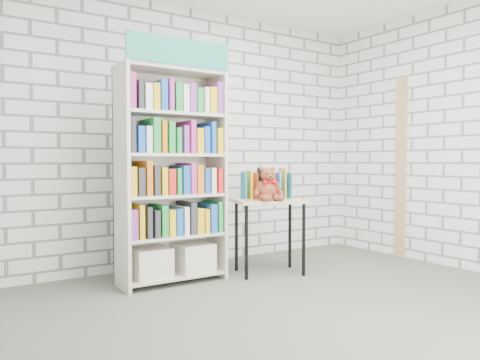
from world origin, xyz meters
TOP-DOWN VIEW (x-y plane):
  - ground at (0.00, 0.00)m, footprint 4.50×4.50m
  - room_shell at (0.00, 0.00)m, footprint 4.52×4.02m
  - bookshelf at (-0.54, 1.36)m, footprint 0.99×0.39m
  - display_table at (0.44, 1.14)m, footprint 0.81×0.67m
  - table_books at (0.47, 1.25)m, footprint 0.53×0.35m
  - teddy_bear at (0.36, 1.05)m, footprint 0.30×0.30m
  - door_trim at (2.23, 0.95)m, footprint 0.05×0.12m

SIDE VIEW (x-z plane):
  - ground at x=0.00m, z-range 0.00..0.00m
  - display_table at x=0.44m, z-range 0.27..1.02m
  - teddy_bear at x=0.36m, z-range 0.72..1.04m
  - table_books at x=0.47m, z-range 0.75..1.04m
  - bookshelf at x=-0.54m, z-range -0.10..2.13m
  - door_trim at x=2.23m, z-range 0.00..2.10m
  - room_shell at x=0.00m, z-range 0.38..3.19m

